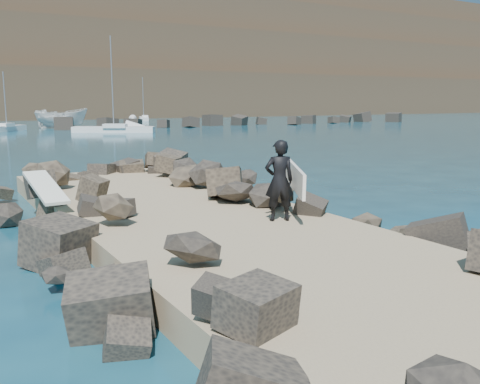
{
  "coord_description": "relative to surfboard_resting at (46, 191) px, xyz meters",
  "views": [
    {
      "loc": [
        -5.81,
        -10.98,
        3.47
      ],
      "look_at": [
        0.0,
        -1.0,
        1.5
      ],
      "focal_mm": 40.0,
      "sensor_mm": 36.0,
      "label": 1
    }
  ],
  "objects": [
    {
      "name": "ground",
      "position": [
        3.17,
        -4.09,
        -1.04
      ],
      "size": [
        800.0,
        800.0,
        0.0
      ],
      "primitive_type": "plane",
      "color": "#0F384C",
      "rests_on": "ground"
    },
    {
      "name": "jetty",
      "position": [
        3.17,
        -6.09,
        -0.74
      ],
      "size": [
        6.0,
        26.0,
        0.6
      ],
      "primitive_type": "cube",
      "color": "#8C7759",
      "rests_on": "ground"
    },
    {
      "name": "riprap_left",
      "position": [
        0.27,
        -5.59,
        -0.54
      ],
      "size": [
        2.6,
        22.0,
        1.0
      ],
      "primitive_type": "cube",
      "color": "black",
      "rests_on": "ground"
    },
    {
      "name": "riprap_right",
      "position": [
        6.07,
        -5.59,
        -0.54
      ],
      "size": [
        2.6,
        22.0,
        1.0
      ],
      "primitive_type": "cube",
      "color": "black",
      "rests_on": "ground"
    },
    {
      "name": "breakwater_secondary",
      "position": [
        38.17,
        50.91,
        -0.44
      ],
      "size": [
        52.0,
        4.0,
        1.2
      ],
      "primitive_type": "cube",
      "color": "black",
      "rests_on": "ground"
    },
    {
      "name": "surfboard_resting",
      "position": [
        0.0,
        0.0,
        0.0
      ],
      "size": [
        0.78,
        2.58,
        0.08
      ],
      "primitive_type": "cube",
      "rotation": [
        0.0,
        0.0,
        0.06
      ],
      "color": "white",
      "rests_on": "riprap_left"
    },
    {
      "name": "boat_imported",
      "position": [
        12.44,
        56.65,
        0.22
      ],
      "size": [
        7.0,
        4.27,
        2.53
      ],
      "primitive_type": "imported",
      "rotation": [
        0.0,
        0.0,
        1.28
      ],
      "color": "silver",
      "rests_on": "ground"
    },
    {
      "name": "surfer_with_board",
      "position": [
        4.63,
        -4.58,
        0.55
      ],
      "size": [
        1.42,
        2.23,
        1.96
      ],
      "color": "black",
      "rests_on": "jetty"
    },
    {
      "name": "sailboat_b",
      "position": [
        5.28,
        51.86,
        -0.69
      ],
      "size": [
        4.75,
        4.88,
        6.89
      ],
      "color": "silver",
      "rests_on": "ground"
    },
    {
      "name": "sailboat_f",
      "position": [
        36.89,
        92.26,
        -0.69
      ],
      "size": [
        2.79,
        5.51,
        6.69
      ],
      "color": "silver",
      "rests_on": "ground"
    },
    {
      "name": "sailboat_d",
      "position": [
        30.82,
        76.4,
        -0.69
      ],
      "size": [
        3.23,
        6.49,
        7.74
      ],
      "color": "silver",
      "rests_on": "ground"
    },
    {
      "name": "sailboat_c",
      "position": [
        15.3,
        43.6,
        -0.7
      ],
      "size": [
        8.72,
        6.18,
        10.58
      ],
      "color": "silver",
      "rests_on": "ground"
    }
  ]
}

